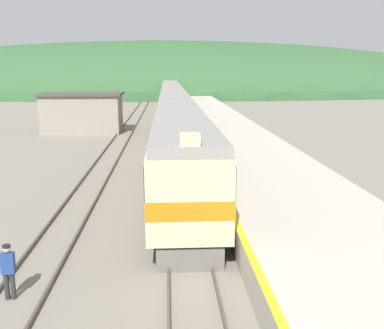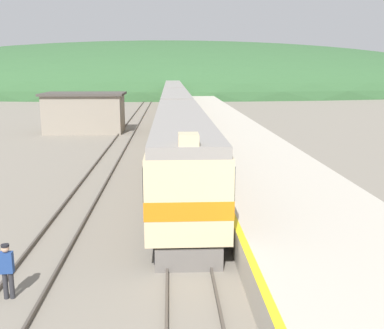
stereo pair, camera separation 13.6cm
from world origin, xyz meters
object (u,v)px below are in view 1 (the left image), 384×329
Objects in this scene: express_train_lead_car at (180,148)px; carriage_fourth at (170,91)px; carriage_second at (174,111)px; track_worker at (8,269)px; carriage_third at (171,98)px.

express_train_lead_car is 64.21m from carriage_fourth.
carriage_second is at bearing -90.00° from carriage_fourth.
carriage_second is 42.25m from carriage_fourth.
carriage_second and carriage_fourth have the same top height.
carriage_fourth is at bearing 90.00° from carriage_second.
express_train_lead_car is 13.06m from track_worker.
carriage_second is 12.31× the size of track_worker.
carriage_fourth is at bearing 90.00° from carriage_third.
carriage_third is (0.00, 21.12, 0.00)m from carriage_second.
track_worker is (-5.23, -76.11, -1.31)m from carriage_fourth.
express_train_lead_car is at bearing -90.00° from carriage_third.
express_train_lead_car is 1.06× the size of carriage_fourth.
express_train_lead_car reaches higher than carriage_fourth.
express_train_lead_car is 21.97m from carriage_second.
express_train_lead_car reaches higher than carriage_second.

